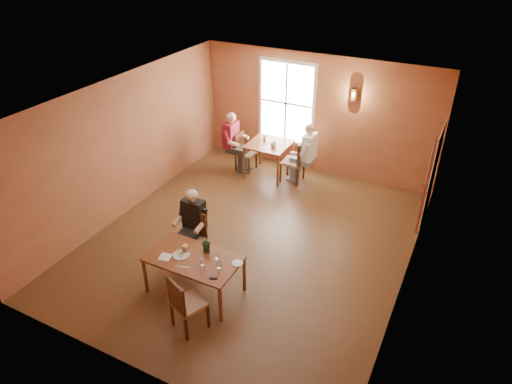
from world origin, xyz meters
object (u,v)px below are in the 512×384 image
at_px(second_table, 269,159).
at_px(chair_diner_main, 191,240).
at_px(main_table, 195,274).
at_px(diner_main, 190,233).
at_px(diner_maroon, 245,143).
at_px(diner_white, 294,154).
at_px(chair_diner_maroon, 246,152).
at_px(chair_empty, 189,302).
at_px(chair_diner_white, 293,161).

bearing_deg(second_table, chair_diner_main, -86.88).
relative_size(main_table, diner_main, 1.15).
bearing_deg(diner_maroon, diner_white, 90.00).
distance_m(chair_diner_maroon, diner_maroon, 0.26).
relative_size(chair_empty, chair_diner_maroon, 1.04).
bearing_deg(chair_diner_main, chair_diner_maroon, -77.27).
bearing_deg(chair_diner_maroon, main_table, 16.99).
height_order(chair_empty, diner_white, diner_white).
bearing_deg(diner_maroon, chair_diner_main, 13.17).
height_order(main_table, diner_main, diner_main).
relative_size(second_table, chair_diner_maroon, 1.01).
xyz_separation_m(main_table, diner_white, (-0.03, 4.44, 0.37)).
relative_size(diner_main, chair_diner_white, 1.25).
height_order(chair_diner_main, diner_maroon, diner_maroon).
relative_size(chair_diner_white, diner_maroon, 0.73).
relative_size(diner_main, chair_empty, 1.34).
height_order(chair_diner_main, chair_empty, chair_empty).
relative_size(main_table, chair_diner_maroon, 1.60).
bearing_deg(chair_diner_maroon, diner_maroon, -90.00).
distance_m(main_table, chair_diner_main, 0.83).
relative_size(chair_diner_white, diner_white, 0.74).
distance_m(chair_diner_main, chair_diner_maroon, 3.89).
xyz_separation_m(main_table, second_table, (-0.71, 4.44, 0.07)).
height_order(main_table, chair_empty, chair_empty).
distance_m(chair_diner_white, diner_maroon, 1.34).
xyz_separation_m(chair_empty, diner_white, (-0.40, 5.16, 0.23)).
bearing_deg(chair_empty, second_table, 124.55).
distance_m(chair_empty, second_table, 5.27).
distance_m(chair_empty, diner_maroon, 5.46).
height_order(main_table, chair_diner_main, chair_diner_main).
bearing_deg(chair_diner_white, second_table, 90.00).
xyz_separation_m(main_table, chair_diner_main, (-0.50, 0.65, 0.14)).
relative_size(diner_white, diner_maroon, 1.00).
bearing_deg(diner_white, diner_maroon, 90.00).
height_order(diner_main, diner_maroon, diner_maroon).
relative_size(chair_diner_main, diner_maroon, 0.68).
distance_m(chair_empty, chair_diner_maroon, 5.44).
xyz_separation_m(diner_main, chair_diner_maroon, (-0.86, 3.82, -0.19)).
bearing_deg(chair_empty, main_table, 140.35).
relative_size(chair_diner_white, chair_diner_maroon, 1.11).
distance_m(main_table, chair_diner_white, 4.44).
xyz_separation_m(chair_diner_maroon, diner_maroon, (-0.03, 0.00, 0.25)).
bearing_deg(second_table, chair_empty, -78.15).
distance_m(second_table, chair_diner_white, 0.66).
height_order(chair_empty, second_table, chair_empty).
height_order(diner_main, chair_diner_white, diner_main).
height_order(chair_diner_main, chair_diner_maroon, chair_diner_main).
bearing_deg(diner_white, chair_empty, -175.54).
distance_m(main_table, diner_main, 0.86).
distance_m(chair_empty, chair_diner_white, 5.18).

